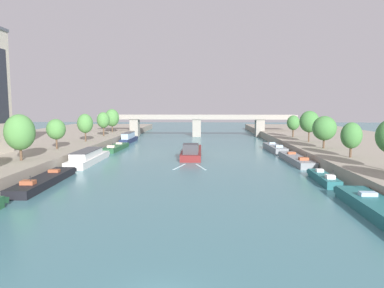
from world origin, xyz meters
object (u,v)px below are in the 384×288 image
Objects in this scene: moored_boat_left_gap_after at (129,138)px; bridge_far at (197,123)px; moored_boat_left_downstream at (45,180)px; tree_left_nearest at (56,129)px; tree_right_distant at (309,122)px; moored_boat_left_near at (116,147)px; moored_boat_left_second at (88,157)px; moored_boat_right_midway at (296,159)px; tree_left_by_lamp at (85,123)px; tree_right_far at (293,123)px; moored_boat_right_second at (383,211)px; moored_boat_right_upstream at (323,178)px; tree_right_midway at (324,128)px; barge_midriver at (192,151)px; tree_left_far at (103,120)px; tree_left_third at (20,132)px; tree_right_third at (351,136)px; moored_boat_right_far at (275,148)px; tree_left_distant at (112,118)px.

moored_boat_left_gap_after is 27.14m from bridge_far.
tree_left_nearest is at bearing 109.20° from moored_boat_left_downstream.
moored_boat_left_near is at bearing 179.17° from tree_right_distant.
bridge_far is (18.71, 54.60, 3.70)m from moored_boat_left_second.
moored_boat_left_downstream is 1.02× the size of moored_boat_right_midway.
tree_left_by_lamp is 44.60m from bridge_far.
moored_boat_right_second is at bearing -96.73° from tree_right_far.
moored_boat_right_midway is at bearing -24.92° from moored_boat_left_near.
tree_right_midway is at bearing 71.28° from moored_boat_right_upstream.
moored_boat_right_upstream is at bearing -74.90° from bridge_far.
bridge_far reaches higher than moored_boat_left_gap_after.
moored_boat_right_midway is (37.94, 19.06, 0.05)m from moored_boat_left_downstream.
tree_right_far is (44.89, 31.14, 4.82)m from moored_boat_left_second.
tree_right_distant reaches higher than barge_midriver.
barge_midriver is at bearing -42.99° from tree_left_far.
tree_right_far reaches higher than moored_boat_left_downstream.
moored_boat_right_upstream is 0.15× the size of bridge_far.
tree_right_third is at bearing 5.40° from tree_left_third.
tree_left_far is 33.67m from bridge_far.
tree_left_by_lamp is (-44.26, 48.00, 5.57)m from moored_boat_right_second.
moored_boat_left_near is 1.46× the size of moored_boat_right_upstream.
tree_left_by_lamp is at bearing 110.21° from moored_boat_left_second.
tree_right_distant is at bearing 15.81° from tree_left_nearest.
moored_boat_left_near is at bearing 64.14° from tree_left_nearest.
bridge_far is at bearing 45.02° from moored_boat_left_gap_after.
moored_boat_right_far is 47.08m from tree_left_nearest.
tree_right_far is (44.66, 12.06, 5.31)m from moored_boat_left_near.
moored_boat_right_midway reaches higher than moored_boat_left_near.
moored_boat_left_second is 46.04m from tree_left_distant.
moored_boat_left_near is at bearing 155.08° from moored_boat_right_midway.
tree_left_nearest is at bearing -102.31° from moored_boat_left_gap_after.
moored_boat_left_gap_after reaches higher than moored_boat_left_near.
tree_right_far reaches higher than moored_boat_left_second.
tree_right_distant is 44.91m from bridge_far.
tree_left_by_lamp reaches higher than tree_left_nearest.
tree_right_third is at bearing 51.38° from moored_boat_right_upstream.
moored_boat_right_midway is 1.13× the size of moored_boat_right_far.
moored_boat_left_downstream is at bearing -82.50° from tree_left_far.
tree_left_third is at bearing -123.74° from moored_boat_left_second.
tree_right_third is at bearing -9.77° from tree_left_nearest.
moored_boat_right_far is 1.93× the size of tree_left_distant.
tree_left_far is at bearing -152.76° from moored_boat_left_gap_after.
moored_boat_left_gap_after is 46.64m from tree_left_third.
tree_left_by_lamp is 52.45m from tree_right_midway.
moored_boat_left_second reaches higher than moored_boat_right_second.
tree_left_nearest is at bearing -89.72° from tree_left_distant.
moored_boat_left_near is at bearing 76.38° from tree_left_third.
tree_right_third is at bearing 15.11° from moored_boat_left_downstream.
moored_boat_right_midway is at bearing 14.80° from tree_left_third.
bridge_far is at bearing 63.00° from tree_left_nearest.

